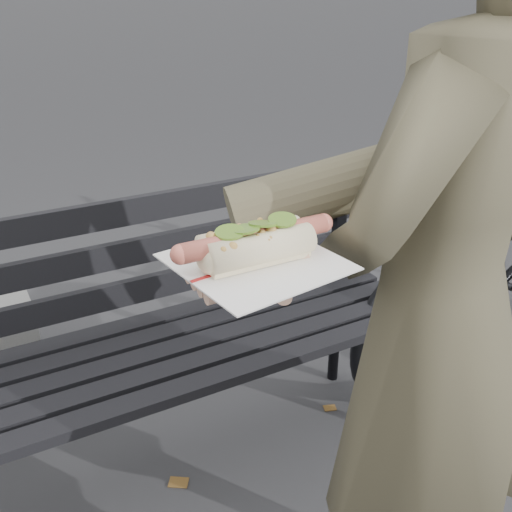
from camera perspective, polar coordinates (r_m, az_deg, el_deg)
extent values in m
cylinder|color=black|center=(2.09, 13.06, -11.24)|extent=(0.04, 0.04, 0.45)
cylinder|color=black|center=(2.31, 7.58, -6.93)|extent=(0.04, 0.04, 0.45)
cube|color=black|center=(1.64, -4.31, -11.77)|extent=(1.50, 0.07, 0.03)
cube|color=black|center=(1.71, -5.59, -10.13)|extent=(1.50, 0.07, 0.03)
cube|color=black|center=(1.77, -6.75, -8.61)|extent=(1.50, 0.07, 0.03)
cube|color=black|center=(1.84, -7.82, -7.20)|extent=(1.50, 0.07, 0.03)
cube|color=black|center=(1.92, -8.81, -5.89)|extent=(1.50, 0.07, 0.03)
cube|color=black|center=(2.12, 7.96, 3.53)|extent=(0.04, 0.03, 0.42)
cube|color=black|center=(1.89, -9.34, -2.75)|extent=(1.50, 0.02, 0.08)
cube|color=black|center=(1.83, -9.63, 0.83)|extent=(1.50, 0.02, 0.08)
cube|color=black|center=(1.78, -9.93, 4.62)|extent=(1.50, 0.02, 0.08)
imported|color=brown|center=(1.17, 16.90, -5.74)|extent=(0.74, 0.61, 1.75)
cylinder|color=brown|center=(0.94, 12.54, 7.83)|extent=(0.51, 0.23, 0.19)
cylinder|color=#D8A384|center=(0.78, 2.23, -0.43)|extent=(0.09, 0.08, 0.07)
ellipsoid|color=#D8A384|center=(0.76, 0.00, -1.70)|extent=(0.10, 0.12, 0.03)
cylinder|color=#D8A384|center=(0.71, -2.75, -3.50)|extent=(0.05, 0.02, 0.02)
cylinder|color=#D8A384|center=(0.73, -3.43, -2.83)|extent=(0.05, 0.02, 0.02)
cylinder|color=#D8A384|center=(0.74, -4.09, -2.18)|extent=(0.05, 0.02, 0.02)
cylinder|color=#D8A384|center=(0.76, -4.73, -1.55)|extent=(0.05, 0.02, 0.02)
cylinder|color=#D8A384|center=(0.72, 2.79, -3.15)|extent=(0.04, 0.05, 0.02)
cube|color=white|center=(0.75, 0.00, -0.55)|extent=(0.21, 0.21, 0.00)
cube|color=#B21E1E|center=(0.75, 0.00, -0.44)|extent=(0.19, 0.03, 0.00)
cylinder|color=#CE614F|center=(0.74, 0.00, 1.75)|extent=(0.20, 0.03, 0.02)
sphere|color=#CE614F|center=(0.70, -7.22, 0.15)|extent=(0.02, 0.03, 0.02)
sphere|color=#CE614F|center=(0.79, 6.43, 3.15)|extent=(0.02, 0.03, 0.02)
sphere|color=#9E6B2D|center=(0.73, 1.48, 2.44)|extent=(0.01, 0.01, 0.01)
sphere|color=#9E6B2D|center=(0.73, 0.60, 2.16)|extent=(0.01, 0.01, 0.01)
sphere|color=#9E6B2D|center=(0.76, 0.39, 3.41)|extent=(0.01, 0.01, 0.01)
sphere|color=#9E6B2D|center=(0.76, 0.82, 2.67)|extent=(0.01, 0.01, 0.01)
sphere|color=#9E6B2D|center=(0.72, 0.16, 1.82)|extent=(0.01, 0.01, 0.01)
sphere|color=#9E6B2D|center=(0.72, 1.12, 1.34)|extent=(0.01, 0.01, 0.01)
sphere|color=#9E6B2D|center=(0.73, -2.83, 1.65)|extent=(0.01, 0.01, 0.01)
sphere|color=#9E6B2D|center=(0.70, -2.25, 0.77)|extent=(0.01, 0.01, 0.01)
sphere|color=#9E6B2D|center=(0.72, -4.08, 1.60)|extent=(0.01, 0.01, 0.01)
sphere|color=#9E6B2D|center=(0.72, -1.21, 1.55)|extent=(0.01, 0.01, 0.01)
sphere|color=#9E6B2D|center=(0.76, 3.07, 3.09)|extent=(0.01, 0.01, 0.01)
sphere|color=#9E6B2D|center=(0.75, 1.51, 2.98)|extent=(0.01, 0.01, 0.01)
sphere|color=#9E6B2D|center=(0.69, -3.14, 0.60)|extent=(0.01, 0.01, 0.01)
sphere|color=#9E6B2D|center=(0.76, 2.26, 3.31)|extent=(0.01, 0.01, 0.01)
sphere|color=#9E6B2D|center=(0.74, -1.49, 2.46)|extent=(0.01, 0.01, 0.01)
sphere|color=#9E6B2D|center=(0.72, -2.33, 1.72)|extent=(0.01, 0.01, 0.01)
sphere|color=#9E6B2D|center=(0.73, -0.06, 2.54)|extent=(0.01, 0.01, 0.01)
sphere|color=#9E6B2D|center=(0.72, -4.32, 1.83)|extent=(0.01, 0.01, 0.01)
sphere|color=#9E6B2D|center=(0.75, -0.97, 2.36)|extent=(0.01, 0.01, 0.01)
sphere|color=#9E6B2D|center=(0.72, 0.85, 1.70)|extent=(0.01, 0.01, 0.01)
sphere|color=#9E6B2D|center=(0.72, 1.33, 1.56)|extent=(0.01, 0.01, 0.01)
sphere|color=#9E6B2D|center=(0.74, -1.59, 2.72)|extent=(0.01, 0.01, 0.01)
cylinder|color=#568023|center=(0.72, -2.53, 2.29)|extent=(0.04, 0.04, 0.01)
cylinder|color=#568023|center=(0.72, -0.99, 2.59)|extent=(0.04, 0.04, 0.01)
cylinder|color=#568023|center=(0.74, 0.65, 3.10)|extent=(0.04, 0.04, 0.01)
cylinder|color=#568023|center=(0.75, 2.53, 3.48)|extent=(0.04, 0.04, 0.01)
cube|color=brown|center=(2.47, 18.12, -11.98)|extent=(0.07, 0.05, 0.00)
cube|color=brown|center=(3.40, 3.44, 0.32)|extent=(0.06, 0.08, 0.00)
cube|color=brown|center=(2.86, -7.74, -5.17)|extent=(0.10, 0.08, 0.00)
cube|color=brown|center=(2.28, 7.05, -14.16)|extent=(0.05, 0.04, 0.00)
cube|color=brown|center=(2.02, -7.39, -20.59)|extent=(0.07, 0.07, 0.00)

